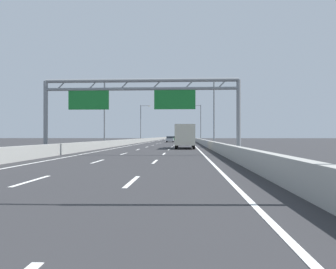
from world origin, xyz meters
TOP-DOWN VIEW (x-y plane):
  - ground_plane at (0.00, 100.00)m, footprint 260.00×260.00m
  - lane_dash_left_1 at (-1.80, 12.50)m, footprint 0.16×3.00m
  - lane_dash_left_2 at (-1.80, 21.50)m, footprint 0.16×3.00m
  - lane_dash_left_3 at (-1.80, 30.50)m, footprint 0.16×3.00m
  - lane_dash_left_4 at (-1.80, 39.50)m, footprint 0.16×3.00m
  - lane_dash_left_5 at (-1.80, 48.50)m, footprint 0.16×3.00m
  - lane_dash_left_6 at (-1.80, 57.50)m, footprint 0.16×3.00m
  - lane_dash_left_7 at (-1.80, 66.50)m, footprint 0.16×3.00m
  - lane_dash_left_8 at (-1.80, 75.50)m, footprint 0.16×3.00m
  - lane_dash_left_9 at (-1.80, 84.50)m, footprint 0.16×3.00m
  - lane_dash_left_10 at (-1.80, 93.50)m, footprint 0.16×3.00m
  - lane_dash_left_11 at (-1.80, 102.50)m, footprint 0.16×3.00m
  - lane_dash_left_12 at (-1.80, 111.50)m, footprint 0.16×3.00m
  - lane_dash_left_13 at (-1.80, 120.50)m, footprint 0.16×3.00m
  - lane_dash_left_14 at (-1.80, 129.50)m, footprint 0.16×3.00m
  - lane_dash_left_15 at (-1.80, 138.50)m, footprint 0.16×3.00m
  - lane_dash_left_16 at (-1.80, 147.50)m, footprint 0.16×3.00m
  - lane_dash_left_17 at (-1.80, 156.50)m, footprint 0.16×3.00m
  - lane_dash_right_1 at (1.80, 12.50)m, footprint 0.16×3.00m
  - lane_dash_right_2 at (1.80, 21.50)m, footprint 0.16×3.00m
  - lane_dash_right_3 at (1.80, 30.50)m, footprint 0.16×3.00m
  - lane_dash_right_4 at (1.80, 39.50)m, footprint 0.16×3.00m
  - lane_dash_right_5 at (1.80, 48.50)m, footprint 0.16×3.00m
  - lane_dash_right_6 at (1.80, 57.50)m, footprint 0.16×3.00m
  - lane_dash_right_7 at (1.80, 66.50)m, footprint 0.16×3.00m
  - lane_dash_right_8 at (1.80, 75.50)m, footprint 0.16×3.00m
  - lane_dash_right_9 at (1.80, 84.50)m, footprint 0.16×3.00m
  - lane_dash_right_10 at (1.80, 93.50)m, footprint 0.16×3.00m
  - lane_dash_right_11 at (1.80, 102.50)m, footprint 0.16×3.00m
  - lane_dash_right_12 at (1.80, 111.50)m, footprint 0.16×3.00m
  - lane_dash_right_13 at (1.80, 120.50)m, footprint 0.16×3.00m
  - lane_dash_right_14 at (1.80, 129.50)m, footprint 0.16×3.00m
  - lane_dash_right_15 at (1.80, 138.50)m, footprint 0.16×3.00m
  - lane_dash_right_16 at (1.80, 147.50)m, footprint 0.16×3.00m
  - lane_dash_right_17 at (1.80, 156.50)m, footprint 0.16×3.00m
  - edge_line_left at (-5.25, 88.00)m, footprint 0.16×176.00m
  - edge_line_right at (5.25, 88.00)m, footprint 0.16×176.00m
  - barrier_left at (-6.90, 110.00)m, footprint 0.45×220.00m
  - barrier_right at (6.90, 110.00)m, footprint 0.45×220.00m
  - sign_gantry at (-0.18, 28.38)m, footprint 16.44×0.36m
  - streetlamp_left_mid at (-7.47, 47.55)m, footprint 2.58×0.28m
  - streetlamp_right_mid at (7.47, 47.55)m, footprint 2.58×0.28m
  - streetlamp_left_far at (-7.47, 86.28)m, footprint 2.58×0.28m
  - streetlamp_right_far at (7.47, 86.28)m, footprint 2.58×0.28m
  - yellow_car at (-0.07, 134.50)m, footprint 1.88×4.68m
  - green_car at (-0.09, 99.98)m, footprint 1.85×4.15m
  - white_car at (3.55, 101.78)m, footprint 1.87×4.70m
  - silver_car at (-0.10, 84.50)m, footprint 1.78×4.40m
  - box_truck at (3.66, 43.46)m, footprint 2.40×8.28m

SIDE VIEW (x-z plane):
  - ground_plane at x=0.00m, z-range 0.00..0.00m
  - lane_dash_left_1 at x=-1.80m, z-range 0.00..0.01m
  - lane_dash_left_2 at x=-1.80m, z-range 0.00..0.01m
  - lane_dash_left_3 at x=-1.80m, z-range 0.00..0.01m
  - lane_dash_left_4 at x=-1.80m, z-range 0.00..0.01m
  - lane_dash_left_5 at x=-1.80m, z-range 0.00..0.01m
  - lane_dash_left_6 at x=-1.80m, z-range 0.00..0.01m
  - lane_dash_left_7 at x=-1.80m, z-range 0.00..0.01m
  - lane_dash_left_8 at x=-1.80m, z-range 0.00..0.01m
  - lane_dash_left_9 at x=-1.80m, z-range 0.00..0.01m
  - lane_dash_left_10 at x=-1.80m, z-range 0.00..0.01m
  - lane_dash_left_11 at x=-1.80m, z-range 0.00..0.01m
  - lane_dash_left_12 at x=-1.80m, z-range 0.00..0.01m
  - lane_dash_left_13 at x=-1.80m, z-range 0.00..0.01m
  - lane_dash_left_14 at x=-1.80m, z-range 0.00..0.01m
  - lane_dash_left_15 at x=-1.80m, z-range 0.00..0.01m
  - lane_dash_left_16 at x=-1.80m, z-range 0.00..0.01m
  - lane_dash_left_17 at x=-1.80m, z-range 0.00..0.01m
  - lane_dash_right_1 at x=1.80m, z-range 0.00..0.01m
  - lane_dash_right_2 at x=1.80m, z-range 0.00..0.01m
  - lane_dash_right_3 at x=1.80m, z-range 0.00..0.01m
  - lane_dash_right_4 at x=1.80m, z-range 0.00..0.01m
  - lane_dash_right_5 at x=1.80m, z-range 0.00..0.01m
  - lane_dash_right_6 at x=1.80m, z-range 0.00..0.01m
  - lane_dash_right_7 at x=1.80m, z-range 0.00..0.01m
  - lane_dash_right_8 at x=1.80m, z-range 0.00..0.01m
  - lane_dash_right_9 at x=1.80m, z-range 0.00..0.01m
  - lane_dash_right_10 at x=1.80m, z-range 0.00..0.01m
  - lane_dash_right_11 at x=1.80m, z-range 0.00..0.01m
  - lane_dash_right_12 at x=1.80m, z-range 0.00..0.01m
  - lane_dash_right_13 at x=1.80m, z-range 0.00..0.01m
  - lane_dash_right_14 at x=1.80m, z-range 0.00..0.01m
  - lane_dash_right_15 at x=1.80m, z-range 0.00..0.01m
  - lane_dash_right_16 at x=1.80m, z-range 0.00..0.01m
  - lane_dash_right_17 at x=1.80m, z-range 0.00..0.01m
  - edge_line_left at x=-5.25m, z-range 0.00..0.01m
  - edge_line_right at x=5.25m, z-range 0.00..0.01m
  - barrier_left at x=-6.90m, z-range 0.00..0.95m
  - barrier_right at x=6.90m, z-range 0.00..0.95m
  - green_car at x=-0.09m, z-range 0.01..1.46m
  - white_car at x=3.55m, z-range 0.03..1.46m
  - yellow_car at x=-0.07m, z-range 0.01..1.49m
  - silver_car at x=-0.10m, z-range 0.01..1.49m
  - box_truck at x=3.66m, z-range 0.16..3.14m
  - sign_gantry at x=-0.18m, z-range 1.64..8.00m
  - streetlamp_left_mid at x=-7.47m, z-range 0.65..10.15m
  - streetlamp_right_mid at x=7.47m, z-range 0.65..10.15m
  - streetlamp_left_far at x=-7.47m, z-range 0.65..10.15m
  - streetlamp_right_far at x=7.47m, z-range 0.65..10.15m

